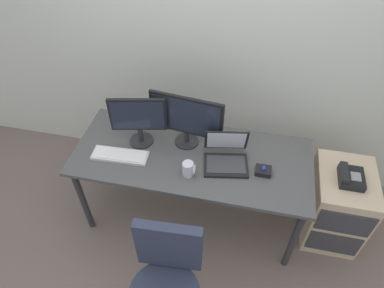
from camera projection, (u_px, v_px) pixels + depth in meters
The scene contains 11 objects.
ground_plane at pixel (192, 213), 3.06m from camera, with size 8.00×8.00×0.00m, color #72615B.
back_wall at pixel (212, 27), 2.56m from camera, with size 6.00×0.10×2.80m, color silver.
desk at pixel (192, 162), 2.59m from camera, with size 1.75×0.73×0.75m.
file_cabinet at pixel (336, 205), 2.72m from camera, with size 0.42×0.53×0.67m.
desk_phone at pixel (350, 177), 2.44m from camera, with size 0.17×0.20×0.09m.
monitor_main at pixel (186, 118), 2.46m from camera, with size 0.54×0.18×0.42m.
monitor_side at pixel (138, 118), 2.47m from camera, with size 0.40×0.18×0.40m.
keyboard at pixel (120, 155), 2.52m from camera, with size 0.42×0.16×0.03m.
laptop at pixel (226, 156), 2.46m from camera, with size 0.36×0.33×0.23m.
trackball_mouse at pixel (263, 171), 2.40m from camera, with size 0.11×0.09×0.07m.
coffee_mug at pixel (188, 169), 2.37m from camera, with size 0.09×0.08×0.11m.
Camera 1 is at (0.36, -1.68, 2.61)m, focal length 32.33 mm.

